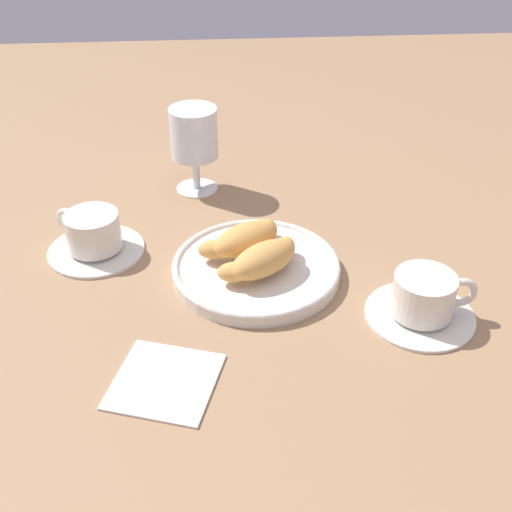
# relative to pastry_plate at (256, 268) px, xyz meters

# --- Properties ---
(ground_plane) EXTENTS (2.20, 2.20, 0.00)m
(ground_plane) POSITION_rel_pastry_plate_xyz_m (0.01, -0.01, -0.01)
(ground_plane) COLOR #997551
(pastry_plate) EXTENTS (0.23, 0.23, 0.02)m
(pastry_plate) POSITION_rel_pastry_plate_xyz_m (0.00, 0.00, 0.00)
(pastry_plate) COLOR silver
(pastry_plate) RESTS_ON ground_plane
(croissant_large) EXTENTS (0.12, 0.11, 0.04)m
(croissant_large) POSITION_rel_pastry_plate_xyz_m (0.01, -0.02, 0.03)
(croissant_large) COLOR #D6994C
(croissant_large) RESTS_ON pastry_plate
(croissant_small) EXTENTS (0.12, 0.11, 0.04)m
(croissant_small) POSITION_rel_pastry_plate_xyz_m (-0.01, 0.03, 0.03)
(croissant_small) COLOR #D6994C
(croissant_small) RESTS_ON pastry_plate
(coffee_cup_near) EXTENTS (0.14, 0.14, 0.06)m
(coffee_cup_near) POSITION_rel_pastry_plate_xyz_m (-0.22, 0.07, 0.02)
(coffee_cup_near) COLOR silver
(coffee_cup_near) RESTS_ON ground_plane
(coffee_cup_far) EXTENTS (0.14, 0.14, 0.06)m
(coffee_cup_far) POSITION_rel_pastry_plate_xyz_m (0.20, -0.10, 0.02)
(coffee_cup_far) COLOR silver
(coffee_cup_far) RESTS_ON ground_plane
(juice_glass_left) EXTENTS (0.08, 0.08, 0.14)m
(juice_glass_left) POSITION_rel_pastry_plate_xyz_m (-0.08, 0.25, 0.08)
(juice_glass_left) COLOR white
(juice_glass_left) RESTS_ON ground_plane
(folded_napkin) EXTENTS (0.14, 0.14, 0.01)m
(folded_napkin) POSITION_rel_pastry_plate_xyz_m (-0.12, -0.19, -0.01)
(folded_napkin) COLOR silver
(folded_napkin) RESTS_ON ground_plane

